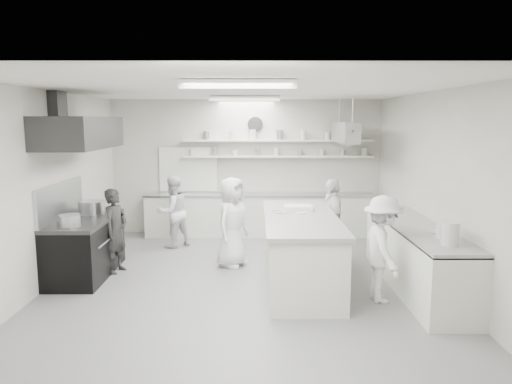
{
  "coord_description": "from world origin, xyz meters",
  "views": [
    {
      "loc": [
        0.18,
        -7.33,
        2.55
      ],
      "look_at": [
        0.21,
        0.6,
        1.36
      ],
      "focal_mm": 33.9,
      "sensor_mm": 36.0,
      "label": 1
    }
  ],
  "objects_px": {
    "prep_island": "(300,251)",
    "right_counter": "(416,258)",
    "back_counter": "(260,215)",
    "cook_back": "(173,212)",
    "stove": "(86,249)",
    "cook_stove": "(116,231)"
  },
  "relations": [
    {
      "from": "prep_island",
      "to": "right_counter",
      "type": "bearing_deg",
      "value": -6.08
    },
    {
      "from": "back_counter",
      "to": "cook_back",
      "type": "bearing_deg",
      "value": -150.84
    },
    {
      "from": "back_counter",
      "to": "right_counter",
      "type": "bearing_deg",
      "value": -55.35
    },
    {
      "from": "prep_island",
      "to": "cook_back",
      "type": "bearing_deg",
      "value": 136.94
    },
    {
      "from": "right_counter",
      "to": "prep_island",
      "type": "relative_size",
      "value": 1.18
    },
    {
      "from": "stove",
      "to": "cook_back",
      "type": "distance_m",
      "value": 2.16
    },
    {
      "from": "cook_stove",
      "to": "back_counter",
      "type": "bearing_deg",
      "value": -24.89
    },
    {
      "from": "back_counter",
      "to": "right_counter",
      "type": "xyz_separation_m",
      "value": [
        2.35,
        -3.4,
        0.01
      ]
    },
    {
      "from": "stove",
      "to": "cook_stove",
      "type": "distance_m",
      "value": 0.56
    },
    {
      "from": "cook_stove",
      "to": "right_counter",
      "type": "bearing_deg",
      "value": -81.13
    },
    {
      "from": "stove",
      "to": "prep_island",
      "type": "bearing_deg",
      "value": -6.63
    },
    {
      "from": "prep_island",
      "to": "cook_stove",
      "type": "distance_m",
      "value": 3.1
    },
    {
      "from": "right_counter",
      "to": "cook_stove",
      "type": "distance_m",
      "value": 4.86
    },
    {
      "from": "back_counter",
      "to": "right_counter",
      "type": "distance_m",
      "value": 4.13
    },
    {
      "from": "right_counter",
      "to": "cook_stove",
      "type": "xyz_separation_m",
      "value": [
        -4.79,
        0.78,
        0.24
      ]
    },
    {
      "from": "right_counter",
      "to": "prep_island",
      "type": "xyz_separation_m",
      "value": [
        -1.75,
        0.19,
        0.04
      ]
    },
    {
      "from": "prep_island",
      "to": "cook_back",
      "type": "distance_m",
      "value": 3.25
    },
    {
      "from": "right_counter",
      "to": "cook_stove",
      "type": "height_order",
      "value": "cook_stove"
    },
    {
      "from": "cook_stove",
      "to": "cook_back",
      "type": "height_order",
      "value": "cook_back"
    },
    {
      "from": "stove",
      "to": "back_counter",
      "type": "height_order",
      "value": "back_counter"
    },
    {
      "from": "stove",
      "to": "cook_back",
      "type": "height_order",
      "value": "cook_back"
    },
    {
      "from": "cook_back",
      "to": "prep_island",
      "type": "bearing_deg",
      "value": 94.84
    }
  ]
}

